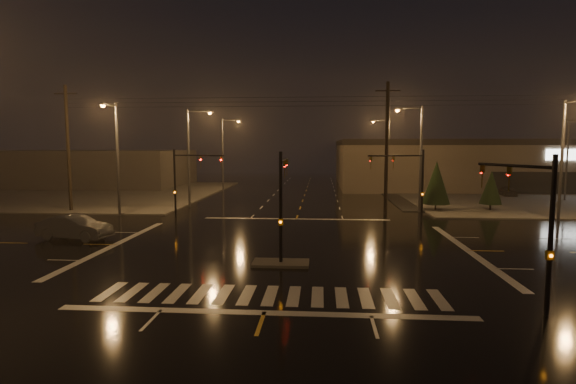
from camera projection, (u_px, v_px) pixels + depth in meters
The scene contains 25 objects.
ground at pixel (287, 248), 27.88m from camera, with size 140.00×140.00×0.00m, color black.
sidewalk_ne at pixel (547, 197), 55.42m from camera, with size 36.00×36.00×0.12m, color #43413C.
sidewalk_nw at pixel (80, 193), 59.84m from camera, with size 36.00×36.00×0.12m, color #43413C.
median_island at pixel (281, 263), 23.90m from camera, with size 3.00×1.60×0.15m, color #43413C.
crosswalk at pixel (270, 295), 18.95m from camera, with size 15.00×2.60×0.01m, color beige.
stop_bar_near at pixel (264, 313), 16.97m from camera, with size 16.00×0.50×0.01m, color beige.
stop_bar_far at pixel (296, 219), 38.79m from camera, with size 16.00×0.50×0.01m, color beige.
retail_building at pixel (531, 162), 70.53m from camera, with size 60.20×28.30×7.20m.
commercial_block at pixel (89, 168), 71.84m from camera, with size 30.00×18.00×5.60m, color #423D3A.
signal_mast_median at pixel (282, 193), 24.45m from camera, with size 0.25×4.59×6.00m.
signal_mast_ne at pixel (411, 176), 36.85m from camera, with size 4.84×1.86×6.00m.
signal_mast_nw at pixel (185, 175), 38.24m from camera, with size 4.84×1.86×6.00m.
signal_mast_se at pixel (534, 214), 17.07m from camera, with size 1.55×3.87×6.00m.
streetlight_1 at pixel (191, 151), 45.97m from camera, with size 2.77×0.32×10.00m.
streetlight_2 at pixel (225, 150), 61.84m from camera, with size 2.77×0.32×10.00m.
streetlight_3 at pixel (418, 151), 42.33m from camera, with size 2.77×0.32×10.00m.
streetlight_4 at pixel (387, 149), 62.17m from camera, with size 2.77×0.32×10.00m.
streetlight_5 at pixel (116, 152), 39.56m from camera, with size 0.32×2.77×10.00m.
streetlight_6 at pixel (564, 152), 36.76m from camera, with size 0.32×2.77×10.00m.
utility_pole_0 at pixel (68, 148), 42.76m from camera, with size 2.20×0.32×12.00m.
utility_pole_1 at pixel (387, 148), 40.55m from camera, with size 2.20×0.32×12.00m.
conifer_0 at pixel (436, 183), 43.40m from camera, with size 2.65×2.65×4.84m.
conifer_1 at pixel (491, 187), 43.31m from camera, with size 2.07×2.07×3.93m.
car_parked at pixel (508, 191), 56.10m from camera, with size 1.57×3.89×1.33m, color black.
car_crossing at pixel (75, 227), 30.26m from camera, with size 1.75×5.01×1.65m, color #4E5255.
Camera 1 is at (2.11, -27.30, 6.29)m, focal length 28.00 mm.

